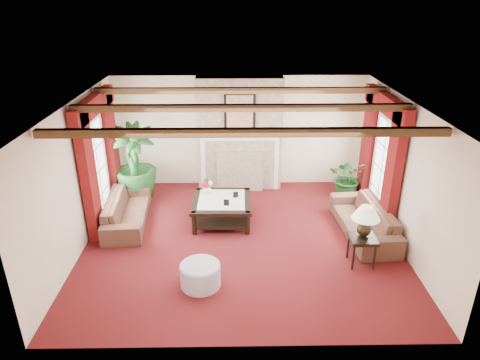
{
  "coord_description": "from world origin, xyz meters",
  "views": [
    {
      "loc": [
        -0.14,
        -7.19,
        4.47
      ],
      "look_at": [
        -0.03,
        0.4,
        1.11
      ],
      "focal_mm": 32.0,
      "sensor_mm": 36.0,
      "label": 1
    }
  ],
  "objects_px": {
    "sofa_right": "(364,215)",
    "side_table": "(361,250)",
    "sofa_left": "(127,206)",
    "ottoman": "(200,275)",
    "coffee_table": "(222,210)",
    "potted_palm": "(136,179)"
  },
  "relations": [
    {
      "from": "sofa_right",
      "to": "side_table",
      "type": "bearing_deg",
      "value": -22.24
    },
    {
      "from": "sofa_right",
      "to": "ottoman",
      "type": "xyz_separation_m",
      "value": [
        -3.15,
        -1.62,
        -0.21
      ]
    },
    {
      "from": "sofa_left",
      "to": "side_table",
      "type": "height_order",
      "value": "sofa_left"
    },
    {
      "from": "potted_palm",
      "to": "side_table",
      "type": "bearing_deg",
      "value": -30.92
    },
    {
      "from": "sofa_right",
      "to": "sofa_left",
      "type": "bearing_deg",
      "value": -100.18
    },
    {
      "from": "sofa_left",
      "to": "ottoman",
      "type": "xyz_separation_m",
      "value": [
        1.67,
        -2.12,
        -0.2
      ]
    },
    {
      "from": "sofa_right",
      "to": "side_table",
      "type": "relative_size",
      "value": 3.93
    },
    {
      "from": "sofa_right",
      "to": "potted_palm",
      "type": "distance_m",
      "value": 5.14
    },
    {
      "from": "coffee_table",
      "to": "side_table",
      "type": "relative_size",
      "value": 2.26
    },
    {
      "from": "sofa_left",
      "to": "potted_palm",
      "type": "relative_size",
      "value": 1.01
    },
    {
      "from": "potted_palm",
      "to": "ottoman",
      "type": "distance_m",
      "value": 3.72
    },
    {
      "from": "sofa_left",
      "to": "potted_palm",
      "type": "height_order",
      "value": "potted_palm"
    },
    {
      "from": "potted_palm",
      "to": "coffee_table",
      "type": "height_order",
      "value": "potted_palm"
    },
    {
      "from": "sofa_left",
      "to": "coffee_table",
      "type": "xyz_separation_m",
      "value": [
        1.97,
        0.04,
        -0.14
      ]
    },
    {
      "from": "coffee_table",
      "to": "ottoman",
      "type": "height_order",
      "value": "coffee_table"
    },
    {
      "from": "sofa_left",
      "to": "coffee_table",
      "type": "relative_size",
      "value": 1.66
    },
    {
      "from": "potted_palm",
      "to": "ottoman",
      "type": "height_order",
      "value": "potted_palm"
    },
    {
      "from": "sofa_left",
      "to": "ottoman",
      "type": "bearing_deg",
      "value": -146.28
    },
    {
      "from": "side_table",
      "to": "ottoman",
      "type": "distance_m",
      "value": 2.87
    },
    {
      "from": "coffee_table",
      "to": "potted_palm",
      "type": "bearing_deg",
      "value": 151.53
    },
    {
      "from": "sofa_right",
      "to": "side_table",
      "type": "xyz_separation_m",
      "value": [
        -0.34,
        -1.04,
        -0.14
      ]
    },
    {
      "from": "sofa_left",
      "to": "side_table",
      "type": "distance_m",
      "value": 4.74
    }
  ]
}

